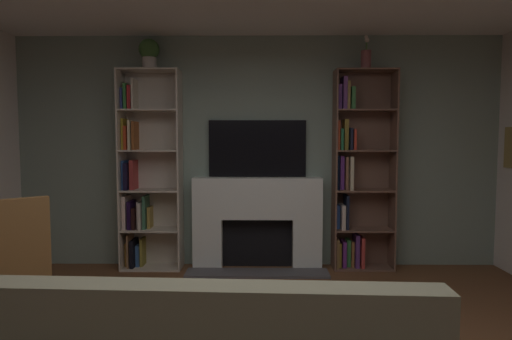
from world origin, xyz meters
The scene contains 7 objects.
wall_back_accent centered at (0.00, 2.78, 1.35)m, with size 5.75×0.06×2.69m, color gray.
fireplace centered at (0.00, 2.63, 0.56)m, with size 1.58×0.54×1.05m.
tv centered at (0.00, 2.72, 1.39)m, with size 1.13×0.06×0.66m, color black.
bookshelf_left centered at (-1.31, 2.64, 1.06)m, with size 0.69×0.32×2.28m.
bookshelf_right centered at (1.13, 2.65, 1.08)m, with size 0.69×0.29×2.28m.
potted_plant centered at (-1.22, 2.60, 2.47)m, with size 0.23×0.23×0.35m.
vase_with_flowers centered at (1.22, 2.60, 2.41)m, with size 0.11×0.11×0.38m.
Camera 1 is at (0.03, -2.27, 1.49)m, focal length 29.95 mm.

